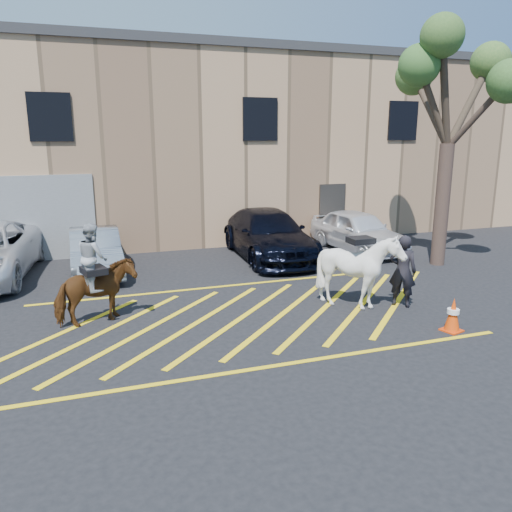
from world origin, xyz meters
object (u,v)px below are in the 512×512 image
object	(u,v)px
car_white_suv	(358,231)
saddled_white	(359,270)
car_silver_sedan	(96,251)
tree	(453,78)
mounted_bay	(95,284)
car_blue_suv	(268,234)
traffic_cone	(453,315)
handler	(403,271)

from	to	relation	value
car_white_suv	saddled_white	distance (m)	6.24
car_white_suv	car_silver_sedan	bearing A→B (deg)	174.17
car_silver_sedan	saddled_white	size ratio (longest dim) A/B	2.17
car_silver_sedan	tree	bearing A→B (deg)	-14.29
saddled_white	mounted_bay	bearing A→B (deg)	171.18
saddled_white	tree	xyz separation A→B (m)	(4.54, 2.84, 4.76)
saddled_white	tree	distance (m)	7.17
car_blue_suv	mounted_bay	size ratio (longest dim) A/B	2.41
mounted_bay	traffic_cone	size ratio (longest dim) A/B	3.07
car_blue_suv	traffic_cone	xyz separation A→B (m)	(1.40, -7.48, -0.42)
car_silver_sedan	mounted_bay	size ratio (longest dim) A/B	1.80
mounted_bay	tree	xyz separation A→B (m)	(10.51, 1.92, 4.79)
car_silver_sedan	saddled_white	bearing A→B (deg)	-43.14
handler	mounted_bay	xyz separation A→B (m)	(-7.02, 1.16, 0.03)
car_blue_suv	handler	bearing A→B (deg)	-75.28
saddled_white	car_blue_suv	bearing A→B (deg)	92.76
car_silver_sedan	saddled_white	xyz separation A→B (m)	(5.86, -5.30, 0.27)
car_white_suv	mounted_bay	world-z (taller)	mounted_bay
handler	tree	distance (m)	6.70
tree	mounted_bay	bearing A→B (deg)	-169.65
car_white_suv	mounted_bay	xyz separation A→B (m)	(-9.07, -4.48, 0.18)
car_white_suv	traffic_cone	size ratio (longest dim) A/B	5.84
handler	tree	xyz separation A→B (m)	(3.49, 3.08, 4.81)
car_white_suv	traffic_cone	xyz separation A→B (m)	(-1.97, -7.37, -0.36)
traffic_cone	car_white_suv	bearing A→B (deg)	75.05
car_white_suv	saddled_white	xyz separation A→B (m)	(-3.10, -5.41, 0.21)
traffic_cone	tree	size ratio (longest dim) A/B	0.10
car_silver_sedan	tree	distance (m)	11.81
car_blue_suv	mounted_bay	distance (m)	7.33
car_white_suv	tree	size ratio (longest dim) A/B	0.58
traffic_cone	tree	world-z (taller)	tree
car_white_suv	tree	bearing A→B (deg)	-67.16
car_silver_sedan	handler	xyz separation A→B (m)	(6.91, -5.53, 0.22)
handler	mounted_bay	size ratio (longest dim) A/B	0.78
car_blue_suv	handler	size ratio (longest dim) A/B	3.08
car_silver_sedan	mounted_bay	xyz separation A→B (m)	(-0.11, -4.37, 0.24)
mounted_bay	tree	world-z (taller)	tree
tree	handler	bearing A→B (deg)	-138.64
car_blue_suv	tree	world-z (taller)	tree
car_blue_suv	mounted_bay	xyz separation A→B (m)	(-5.70, -4.60, 0.12)
saddled_white	traffic_cone	xyz separation A→B (m)	(1.13, -1.96, -0.57)
car_blue_suv	mounted_bay	world-z (taller)	mounted_bay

